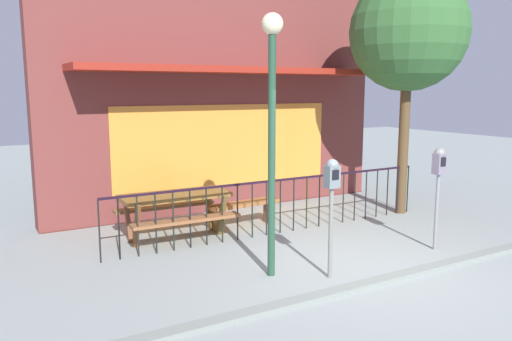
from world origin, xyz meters
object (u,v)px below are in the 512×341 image
object	(u,v)px
picnic_table_left	(175,203)
parking_meter_far	(332,187)
street_tree	(409,33)
parking_meter_near	(439,172)
street_lamp	(272,105)
patio_bench	(244,209)

from	to	relation	value
picnic_table_left	parking_meter_far	distance (m)	3.05
parking_meter_far	street_tree	distance (m)	4.75
picnic_table_left	parking_meter_far	size ratio (longest dim) A/B	1.14
parking_meter_near	street_lamp	world-z (taller)	street_lamp
parking_meter_near	street_tree	distance (m)	3.36
patio_bench	parking_meter_near	world-z (taller)	parking_meter_near
parking_meter_near	parking_meter_far	bearing A→B (deg)	-176.59
street_tree	street_lamp	world-z (taller)	street_tree
parking_meter_far	patio_bench	bearing A→B (deg)	86.01
picnic_table_left	parking_meter_near	world-z (taller)	parking_meter_near
picnic_table_left	street_lamp	xyz separation A→B (m)	(0.50, -2.29, 1.69)
picnic_table_left	patio_bench	distance (m)	1.35
picnic_table_left	parking_meter_far	xyz separation A→B (m)	(1.13, -2.76, 0.63)
picnic_table_left	street_lamp	size ratio (longest dim) A/B	0.53
picnic_table_left	street_lamp	world-z (taller)	street_lamp
parking_meter_near	parking_meter_far	xyz separation A→B (m)	(-2.20, -0.13, -0.01)
patio_bench	parking_meter_far	distance (m)	2.89
parking_meter_near	street_lamp	xyz separation A→B (m)	(-2.84, 0.34, 1.05)
picnic_table_left	patio_bench	size ratio (longest dim) A/B	1.29
patio_bench	street_tree	size ratio (longest dim) A/B	0.30
patio_bench	parking_meter_far	bearing A→B (deg)	-93.99
picnic_table_left	parking_meter_near	bearing A→B (deg)	-38.24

